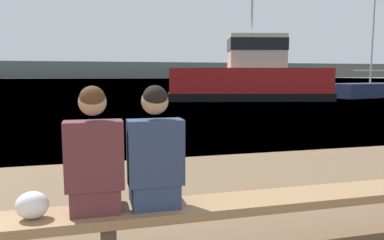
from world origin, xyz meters
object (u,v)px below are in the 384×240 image
moored_sailboat (373,90)px  shopping_bag (32,205)px  person_right (155,156)px  bench_main (108,221)px  person_left (94,160)px  tugboat_red (250,80)px

moored_sailboat → shopping_bag: bearing=122.4°
person_right → shopping_bag: bearing=-178.6°
bench_main → person_right: (0.40, 0.01, 0.51)m
person_right → shopping_bag: person_right is taller
bench_main → moored_sailboat: (19.40, 19.75, 0.10)m
shopping_bag → moored_sailboat: 28.09m
person_left → shopping_bag: size_ratio=4.15×
bench_main → moored_sailboat: moored_sailboat is taller
person_left → moored_sailboat: bearing=45.4°
bench_main → tugboat_red: size_ratio=0.78×
bench_main → person_left: (-0.09, 0.01, 0.51)m
person_left → moored_sailboat: (19.49, 19.74, -0.41)m
bench_main → person_left: person_left is taller
person_right → shopping_bag: 1.01m
person_right → moored_sailboat: (19.00, 19.74, -0.41)m
person_left → tugboat_red: size_ratio=0.10×
person_left → tugboat_red: (9.41, 18.63, 0.36)m
person_left → moored_sailboat: size_ratio=0.13×
bench_main → person_left: size_ratio=7.88×
shopping_bag → tugboat_red: bearing=62.1°
person_right → moored_sailboat: moored_sailboat is taller
bench_main → tugboat_red: 20.86m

